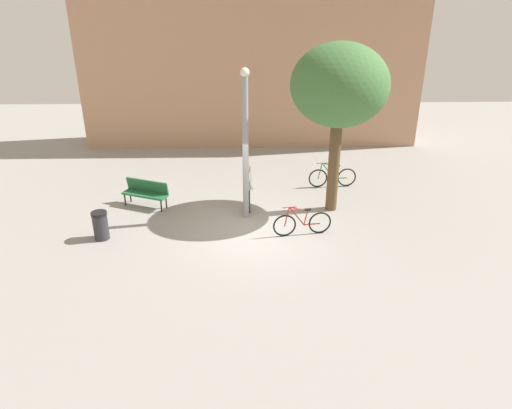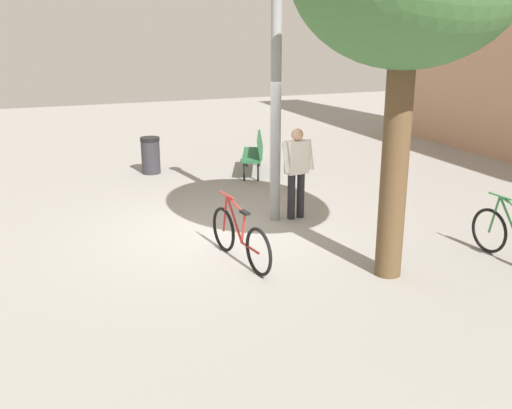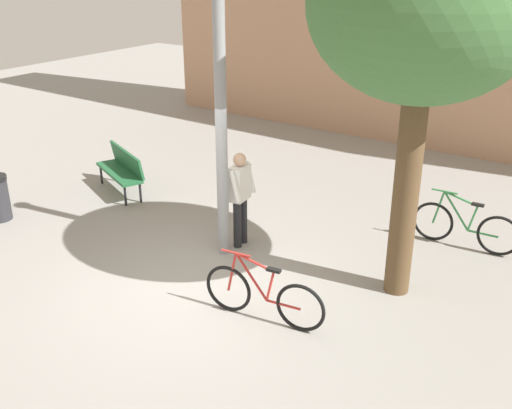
{
  "view_description": "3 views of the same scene",
  "coord_description": "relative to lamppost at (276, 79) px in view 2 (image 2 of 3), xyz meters",
  "views": [
    {
      "loc": [
        -0.32,
        -12.87,
        6.82
      ],
      "look_at": [
        -0.01,
        0.42,
        0.73
      ],
      "focal_mm": 33.15,
      "sensor_mm": 36.0,
      "label": 1
    },
    {
      "loc": [
        9.23,
        -3.01,
        3.46
      ],
      "look_at": [
        0.57,
        0.36,
        0.62
      ],
      "focal_mm": 41.74,
      "sensor_mm": 36.0,
      "label": 2
    },
    {
      "loc": [
        5.37,
        -6.06,
        4.8
      ],
      "look_at": [
        0.29,
        1.15,
        1.01
      ],
      "focal_mm": 42.35,
      "sensor_mm": 36.0,
      "label": 3
    }
  ],
  "objects": [
    {
      "name": "bicycle_red",
      "position": [
        1.68,
        -1.28,
        -2.16
      ],
      "size": [
        1.8,
        0.32,
        0.97
      ],
      "color": "black",
      "rests_on": "ground_plane"
    },
    {
      "name": "lamppost",
      "position": [
        0.0,
        0.0,
        0.0
      ],
      "size": [
        0.28,
        0.28,
        4.77
      ],
      "color": "gray",
      "rests_on": "ground_plane"
    },
    {
      "name": "person_by_lamppost",
      "position": [
        0.06,
        0.4,
        -1.58
      ],
      "size": [
        0.33,
        0.61,
        1.67
      ],
      "color": "#232328",
      "rests_on": "ground_plane"
    },
    {
      "name": "park_bench",
      "position": [
        -3.41,
        0.94,
        -2.0
      ],
      "size": [
        1.66,
        1.05,
        0.92
      ],
      "color": "#236038",
      "rests_on": "ground_plane"
    },
    {
      "name": "trash_bin",
      "position": [
        -4.32,
        -1.39,
        -2.1
      ],
      "size": [
        0.46,
        0.46,
        0.87
      ],
      "color": "#2D2D33",
      "rests_on": "ground_plane"
    },
    {
      "name": "ground_plane",
      "position": [
        0.32,
        -1.07,
        -2.54
      ],
      "size": [
        36.0,
        36.0,
        0.0
      ],
      "primitive_type": "plane",
      "color": "gray"
    }
  ]
}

